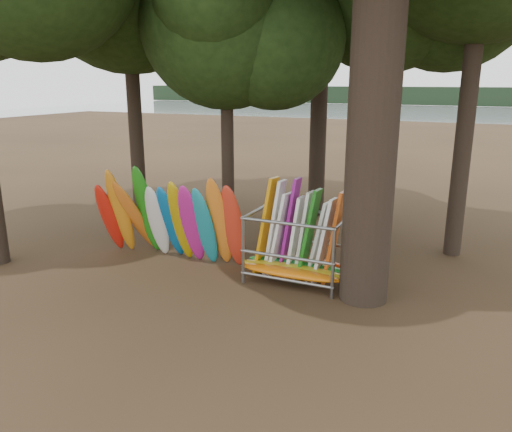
% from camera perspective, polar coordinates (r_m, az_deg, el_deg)
% --- Properties ---
extents(ground, '(120.00, 120.00, 0.00)m').
position_cam_1_polar(ground, '(14.85, -3.84, -6.44)').
color(ground, '#47331E').
rests_on(ground, ground).
extents(lake, '(160.00, 160.00, 0.00)m').
position_cam_1_polar(lake, '(72.63, 19.46, 10.09)').
color(lake, gray).
rests_on(lake, ground).
extents(far_shore, '(160.00, 4.00, 4.00)m').
position_cam_1_polar(far_shore, '(122.35, 21.88, 12.58)').
color(far_shore, black).
rests_on(far_shore, ground).
extents(oak_5, '(6.28, 6.28, 9.99)m').
position_cam_1_polar(oak_5, '(16.99, -3.54, 21.17)').
color(oak_5, black).
rests_on(oak_5, ground).
extents(kayak_row, '(5.07, 1.96, 3.13)m').
position_cam_1_polar(kayak_row, '(15.67, -10.08, -0.39)').
color(kayak_row, red).
rests_on(kayak_row, ground).
extents(storage_rack, '(3.17, 1.58, 2.90)m').
position_cam_1_polar(storage_rack, '(13.98, 4.62, -3.81)').
color(storage_rack, gray).
rests_on(storage_rack, ground).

